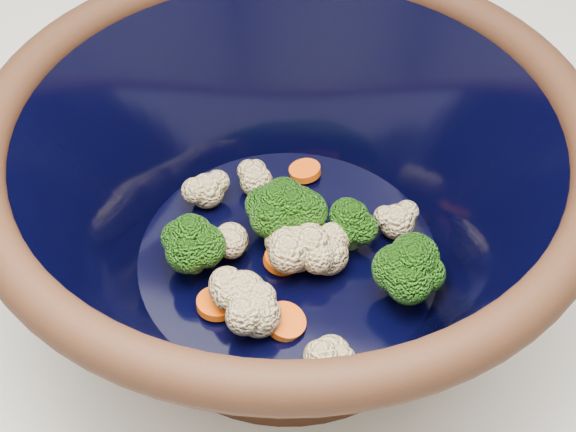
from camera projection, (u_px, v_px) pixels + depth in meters
The scene contains 2 objects.
mixing_bowl at pixel (288, 199), 0.55m from camera, with size 0.47×0.47×0.17m.
vegetable_pile at pixel (293, 241), 0.57m from camera, with size 0.20×0.19×0.05m.
Camera 1 is at (0.18, -0.30, 1.39)m, focal length 50.00 mm.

